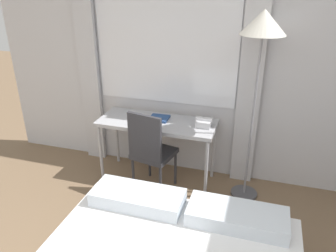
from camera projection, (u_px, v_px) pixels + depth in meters
wall_back_with_window at (203, 60)px, 3.50m from camera, size 5.10×0.13×2.70m
desk at (157, 126)px, 3.61m from camera, size 1.29×0.51×0.73m
desk_chair at (151, 149)px, 3.43m from camera, size 0.47×0.47×0.95m
standing_lamp at (262, 37)px, 2.88m from camera, size 0.41×0.41×1.92m
telephone at (204, 122)px, 3.45m from camera, size 0.18×0.17×0.09m
book at (159, 118)px, 3.63m from camera, size 0.21×0.20×0.02m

